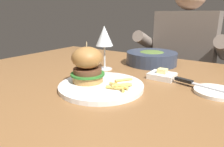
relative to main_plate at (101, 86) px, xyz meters
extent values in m
cube|color=brown|center=(0.01, 0.09, -0.03)|extent=(1.38, 0.95, 0.04)
cylinder|color=brown|center=(-0.62, 0.51, -0.40)|extent=(0.06, 0.06, 0.70)
cylinder|color=white|center=(0.00, 0.00, 0.00)|extent=(0.26, 0.26, 0.01)
cylinder|color=#B78447|center=(-0.05, 0.00, 0.02)|extent=(0.10, 0.10, 0.02)
cylinder|color=#2D7028|center=(-0.05, 0.00, 0.03)|extent=(0.11, 0.11, 0.01)
cylinder|color=brown|center=(-0.05, 0.00, 0.04)|extent=(0.09, 0.09, 0.02)
ellipsoid|color=#9C6A35|center=(-0.05, 0.00, 0.09)|extent=(0.10, 0.10, 0.07)
cylinder|color=#CCB78C|center=(-0.05, 0.00, 0.11)|extent=(0.00, 0.00, 0.05)
cylinder|color=gold|center=(0.08, -0.01, 0.01)|extent=(0.04, 0.04, 0.01)
cylinder|color=#E0B251|center=(0.06, -0.02, 0.01)|extent=(0.05, 0.02, 0.01)
cylinder|color=gold|center=(0.05, 0.00, 0.02)|extent=(0.03, 0.05, 0.01)
cylinder|color=#EABC5B|center=(0.06, 0.00, 0.01)|extent=(0.07, 0.02, 0.01)
cylinder|color=#EABC5B|center=(0.07, 0.02, 0.01)|extent=(0.05, 0.04, 0.01)
cylinder|color=#E0B251|center=(0.07, 0.00, 0.02)|extent=(0.04, 0.04, 0.01)
cylinder|color=#EABC5B|center=(0.06, 0.03, 0.02)|extent=(0.04, 0.05, 0.01)
cylinder|color=silver|center=(-0.12, 0.19, -0.01)|extent=(0.06, 0.06, 0.00)
cylinder|color=silver|center=(-0.12, 0.19, 0.04)|extent=(0.01, 0.01, 0.10)
cone|color=silver|center=(-0.12, 0.19, 0.13)|extent=(0.07, 0.07, 0.08)
cylinder|color=white|center=(0.30, 0.15, 0.00)|extent=(0.12, 0.12, 0.01)
cube|color=silver|center=(0.30, 0.15, 0.01)|extent=(0.14, 0.05, 0.00)
cube|color=black|center=(0.20, 0.18, 0.01)|extent=(0.06, 0.03, 0.01)
cube|color=white|center=(0.12, 0.20, 0.00)|extent=(0.09, 0.07, 0.02)
cube|color=#F4E58C|center=(0.12, 0.20, 0.02)|extent=(0.03, 0.03, 0.02)
cylinder|color=#2D384C|center=(0.00, 0.38, 0.02)|extent=(0.23, 0.23, 0.06)
ellipsoid|color=#4C662D|center=(0.00, 0.38, 0.04)|extent=(0.13, 0.13, 0.02)
cube|color=#282833|center=(0.03, 0.85, -0.52)|extent=(0.30, 0.22, 0.46)
cube|color=#72665B|center=(0.03, 0.85, -0.03)|extent=(0.36, 0.20, 0.52)
cylinder|color=#72665B|center=(-0.19, 0.77, 0.03)|extent=(0.07, 0.34, 0.18)
cylinder|color=#72665B|center=(0.25, 0.77, 0.03)|extent=(0.07, 0.34, 0.18)
camera|label=1|loc=(0.36, -0.47, 0.22)|focal=32.00mm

